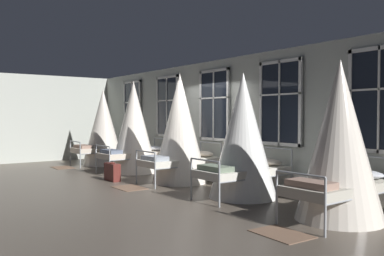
% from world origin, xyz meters
% --- Properties ---
extents(ground, '(24.97, 24.97, 0.00)m').
position_xyz_m(ground, '(0.00, 0.00, 0.00)').
color(ground, brown).
extents(back_wall_with_windows, '(13.48, 0.10, 3.09)m').
position_xyz_m(back_wall_with_windows, '(0.00, 1.38, 1.55)').
color(back_wall_with_windows, '#B2B7AD').
rests_on(back_wall_with_windows, ground).
extents(end_wall_left, '(0.10, 6.58, 3.09)m').
position_xyz_m(end_wall_left, '(-6.74, -1.46, 1.55)').
color(end_wall_left, '#B2B7AD').
rests_on(end_wall_left, ground).
extents(window_bank, '(10.20, 0.10, 2.78)m').
position_xyz_m(window_bank, '(0.00, 1.26, 1.08)').
color(window_bank, black).
rests_on(window_bank, ground).
extents(cot_first, '(1.37, 2.00, 2.53)m').
position_xyz_m(cot_first, '(-4.51, 0.18, 1.21)').
color(cot_first, '#9EA3A8').
rests_on(cot_first, ground).
extents(cot_second, '(1.37, 2.01, 2.65)m').
position_xyz_m(cot_second, '(-2.27, 0.12, 1.28)').
color(cot_second, '#9EA3A8').
rests_on(cot_second, ground).
extents(cot_third, '(1.37, 2.00, 2.69)m').
position_xyz_m(cot_third, '(-0.00, 0.18, 1.30)').
color(cot_third, '#9EA3A8').
rests_on(cot_third, ground).
extents(cot_fourth, '(1.37, 1.99, 2.52)m').
position_xyz_m(cot_fourth, '(2.28, 0.16, 1.21)').
color(cot_fourth, '#9EA3A8').
rests_on(cot_fourth, ground).
extents(cot_fifth, '(1.37, 2.01, 2.53)m').
position_xyz_m(cot_fifth, '(4.51, 0.13, 1.22)').
color(cot_fifth, '#9EA3A8').
rests_on(cot_fifth, ground).
extents(rug_first, '(0.81, 0.58, 0.01)m').
position_xyz_m(rug_first, '(-4.51, -1.21, 0.01)').
color(rug_first, brown).
rests_on(rug_first, ground).
extents(rug_third, '(0.80, 0.56, 0.01)m').
position_xyz_m(rug_third, '(0.00, -1.21, 0.01)').
color(rug_third, brown).
rests_on(rug_third, ground).
extents(rug_fifth, '(0.83, 0.60, 0.01)m').
position_xyz_m(rug_fifth, '(4.51, -1.21, 0.01)').
color(rug_fifth, brown).
rests_on(rug_fifth, ground).
extents(suitcase_dark, '(0.56, 0.21, 0.47)m').
position_xyz_m(suitcase_dark, '(-1.19, -1.07, 0.22)').
color(suitcase_dark, '#5B231E').
rests_on(suitcase_dark, ground).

